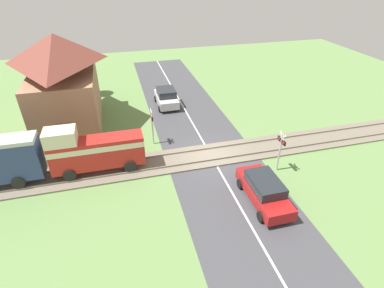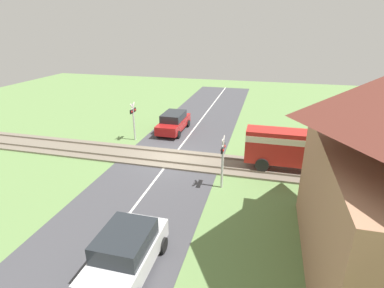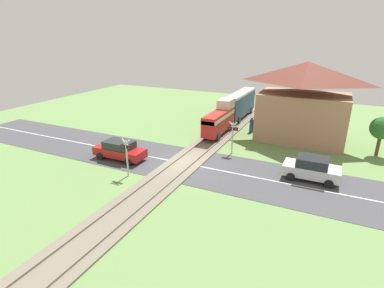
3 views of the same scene
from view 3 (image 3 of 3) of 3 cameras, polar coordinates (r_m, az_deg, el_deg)
The scene contains 11 objects.
ground_plane at distance 23.79m, azimuth -1.45°, elevation -3.76°, with size 60.00×60.00×0.00m, color #66894C.
road_surface at distance 23.79m, azimuth -1.45°, elevation -3.73°, with size 48.00×6.40×0.02m.
track_bed at distance 23.77m, azimuth -1.45°, elevation -3.61°, with size 2.80×48.00×0.24m.
train at distance 33.68m, azimuth 7.79°, elevation 6.63°, with size 1.58×14.12×3.18m.
car_near_crossing at distance 25.05m, azimuth -13.62°, elevation -1.09°, with size 4.32×1.83×1.56m.
car_far_side at distance 22.58m, azimuth 21.81°, elevation -4.30°, with size 3.77×1.93×1.66m.
crossing_signal_west_approach at distance 21.58m, azimuth -12.36°, elevation -1.55°, with size 0.90×0.18×2.84m.
crossing_signal_east_approach at distance 25.38m, azimuth 7.73°, elevation 2.05°, with size 0.90×0.18×2.84m.
station_building at distance 29.85m, azimuth 20.43°, elevation 7.29°, with size 8.50×5.13×7.39m.
pedestrian_by_station at distance 31.85m, azimuth 11.26°, elevation 3.52°, with size 0.40×0.40×1.61m.
tree_by_station at distance 29.13m, azimuth 32.46°, elevation 2.53°, with size 1.87×1.87×3.35m.
Camera 3 is at (9.94, -19.35, 9.64)m, focal length 28.00 mm.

